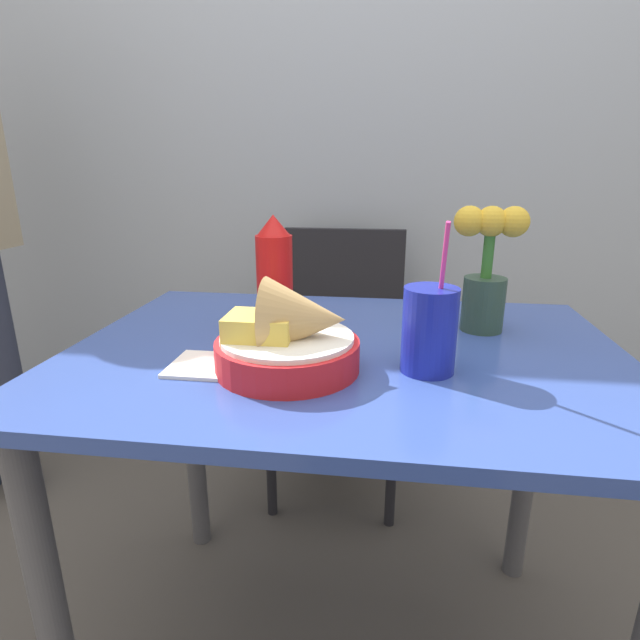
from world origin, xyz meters
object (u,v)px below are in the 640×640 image
object	(u,v)px
food_basket	(292,338)
ketchup_bottle	(275,274)
flower_vase	(487,268)
chair_far_window	(341,336)
drink_cup	(429,333)

from	to	relation	value
food_basket	ketchup_bottle	xyz separation A→B (m)	(-0.08, 0.21, 0.06)
ketchup_bottle	flower_vase	distance (m)	0.41
chair_far_window	drink_cup	size ratio (longest dim) A/B	3.50
chair_far_window	drink_cup	world-z (taller)	drink_cup
chair_far_window	food_basket	size ratio (longest dim) A/B	3.66
food_basket	ketchup_bottle	world-z (taller)	ketchup_bottle
ketchup_bottle	drink_cup	size ratio (longest dim) A/B	0.93
chair_far_window	flower_vase	size ratio (longest dim) A/B	3.47
food_basket	drink_cup	size ratio (longest dim) A/B	0.96
ketchup_bottle	flower_vase	xyz separation A→B (m)	(0.41, 0.04, 0.02)
ketchup_bottle	food_basket	bearing A→B (deg)	-70.59
chair_far_window	food_basket	xyz separation A→B (m)	(0.00, -0.82, 0.28)
chair_far_window	ketchup_bottle	world-z (taller)	ketchup_bottle
food_basket	flower_vase	xyz separation A→B (m)	(0.33, 0.25, 0.07)
chair_far_window	flower_vase	distance (m)	0.75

